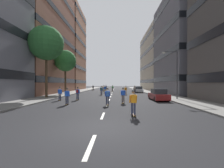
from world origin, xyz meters
name	(u,v)px	position (x,y,z in m)	size (l,w,h in m)	color
ground_plane	(112,92)	(0.00, 31.74, 0.00)	(190.44, 190.44, 0.00)	black
sidewalk_left	(79,91)	(-9.59, 35.71, 0.07)	(3.82, 87.28, 0.14)	gray
sidewalk_right	(146,91)	(9.59, 35.71, 0.07)	(3.82, 87.28, 0.14)	gray
lane_markings	(113,92)	(0.00, 33.00, 0.00)	(0.16, 72.20, 0.01)	silver
building_left_mid	(35,29)	(-17.61, 26.68, 14.72)	(12.35, 22.01, 29.26)	brown
building_left_far	(65,50)	(-17.61, 46.94, 14.51)	(12.35, 16.12, 28.84)	#9E6B51
building_right_mid	(191,45)	(17.61, 26.68, 10.75)	(12.35, 17.22, 21.31)	slate
building_right_far	(163,61)	(17.61, 46.94, 10.23)	(12.35, 23.22, 20.28)	#BCB29E
parked_car_near	(138,90)	(6.48, 30.24, 0.70)	(1.82, 4.40, 1.52)	silver
parked_car_mid	(158,95)	(6.48, 12.64, 0.70)	(1.82, 4.40, 1.52)	maroon
street_tree_near	(65,61)	(-9.59, 23.69, 6.90)	(4.40, 4.40, 9.00)	#4C3823
street_tree_mid	(46,43)	(-9.59, 15.15, 8.27)	(5.12, 5.12, 10.73)	#4C3823
streetlamp_right	(174,69)	(8.84, 13.36, 4.14)	(2.13, 0.30, 6.50)	#3F3F44
skater_0	(78,93)	(-4.20, 12.58, 1.02)	(0.54, 0.91, 1.78)	brown
skater_1	(126,90)	(2.85, 22.64, 0.98)	(0.55, 0.91, 1.78)	brown
skater_2	(107,95)	(0.03, 8.11, 1.02)	(0.56, 0.92, 1.78)	brown
skater_3	(93,87)	(-6.47, 41.22, 0.98)	(0.53, 0.90, 1.78)	brown
skater_4	(106,87)	(-2.38, 42.68, 1.02)	(0.56, 0.92, 1.78)	brown
skater_5	(133,101)	(2.08, 3.01, 0.98)	(0.55, 0.92, 1.78)	brown
skater_6	(113,88)	(-0.04, 34.84, 1.02)	(0.57, 0.92, 1.78)	brown
skater_7	(67,95)	(-4.17, 8.16, 0.98)	(0.54, 0.91, 1.78)	brown
skater_8	(60,93)	(-6.40, 12.10, 0.98)	(0.54, 0.91, 1.78)	brown
skater_9	(105,89)	(-1.69, 28.00, 0.98)	(0.54, 0.91, 1.78)	brown
skater_10	(101,90)	(-1.88, 21.47, 1.02)	(0.54, 0.90, 1.78)	brown
skater_11	(123,94)	(1.71, 9.62, 0.98)	(0.57, 0.92, 1.78)	brown
skater_12	(103,88)	(-2.61, 34.77, 1.02)	(0.54, 0.91, 1.78)	brown
skater_13	(135,89)	(4.76, 23.67, 1.02)	(0.53, 0.90, 1.78)	brown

